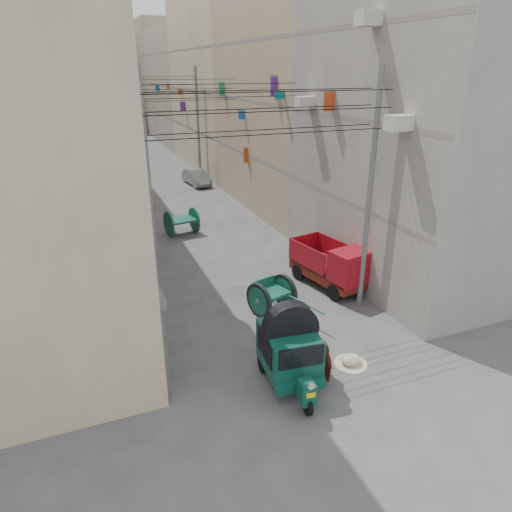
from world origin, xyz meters
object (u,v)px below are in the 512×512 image
tonga_cart (272,295)px  feed_sack (351,360)px  distant_car_green (133,160)px  second_cart (182,221)px  distant_car_grey (196,177)px  horse (317,345)px  auto_rickshaw (290,348)px  distant_car_white (125,189)px  mini_truck (336,268)px

tonga_cart → feed_sack: size_ratio=4.90×
distant_car_green → second_cart: bearing=92.3°
tonga_cart → distant_car_grey: bearing=65.6°
distant_car_green → horse: bearing=94.2°
feed_sack → horse: 1.19m
second_cart → feed_sack: 12.87m
tonga_cart → distant_car_green: (-1.02, 27.35, -0.00)m
auto_rickshaw → second_cart: size_ratio=1.56×
distant_car_white → distant_car_green: bearing=-112.2°
auto_rickshaw → mini_truck: size_ratio=0.76×
distant_car_white → horse: bearing=86.4°
second_cart → distant_car_grey: bearing=60.4°
horse → distant_car_grey: horse is taller
horse → second_cart: bearing=-92.6°
auto_rickshaw → feed_sack: (1.99, 0.03, -0.92)m
tonga_cart → feed_sack: 3.78m
mini_truck → distant_car_white: bearing=98.2°
auto_rickshaw → mini_truck: (4.03, 4.39, -0.19)m
auto_rickshaw → distant_car_green: size_ratio=0.60×
second_cart → horse: bearing=-96.5°
second_cart → feed_sack: bearing=-92.1°
horse → mini_truck: bearing=-133.5°
distant_car_white → feed_sack: bearing=89.0°
tonga_cart → second_cart: 9.13m
auto_rickshaw → distant_car_white: 20.98m
horse → distant_car_green: 30.76m
auto_rickshaw → distant_car_white: (-1.85, 20.89, -0.43)m
auto_rickshaw → mini_truck: bearing=53.1°
tonga_cart → second_cart: size_ratio=1.73×
horse → tonga_cart: bearing=-98.7°
auto_rickshaw → horse: auto_rickshaw is taller
auto_rickshaw → distant_car_grey: (3.44, 22.85, -0.52)m
horse → distant_car_white: bearing=-89.1°
second_cart → distant_car_white: bearing=92.0°
distant_car_grey → distant_car_green: 8.85m
mini_truck → distant_car_white: 17.52m
tonga_cart → distant_car_green: size_ratio=0.66×
tonga_cart → feed_sack: tonga_cart is taller
tonga_cart → horse: horse is taller
mini_truck → distant_car_white: (-5.88, 16.50, -0.23)m
auto_rickshaw → horse: (0.99, 0.28, -0.32)m
tonga_cart → distant_car_white: (-2.94, 17.22, -0.00)m
second_cart → distant_car_white: (-1.87, 8.15, -0.05)m
feed_sack → horse: bearing=165.8°
tonga_cart → auto_rickshaw: bearing=-124.0°
feed_sack → distant_car_white: bearing=100.4°
mini_truck → feed_sack: size_ratio=5.83×
feed_sack → distant_car_white: (-3.83, 20.86, 0.49)m
feed_sack → distant_car_grey: bearing=86.3°
auto_rickshaw → distant_car_grey: 23.11m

